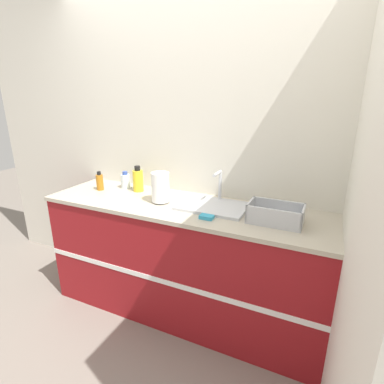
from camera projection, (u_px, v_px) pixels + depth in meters
name	position (u px, v px, depth m)	size (l,w,h in m)	color
ground_plane	(166.00, 333.00, 2.26)	(12.00, 12.00, 0.00)	slate
wall_back	(201.00, 149.00, 2.39)	(4.55, 0.06, 2.60)	beige
wall_right	(359.00, 172.00, 1.67)	(0.06, 2.60, 2.60)	beige
counter_cabinet	(183.00, 260.00, 2.37)	(2.17, 0.62, 0.93)	maroon
sink	(213.00, 205.00, 2.17)	(0.49, 0.34, 0.25)	silver
paper_towel_roll	(160.00, 187.00, 2.23)	(0.13, 0.13, 0.23)	#4C4C51
dish_rack	(275.00, 216.00, 1.90)	(0.34, 0.20, 0.12)	#B7BABF
bottle_yellow	(138.00, 180.00, 2.51)	(0.09, 0.09, 0.22)	yellow
bottle_clear	(126.00, 181.00, 2.60)	(0.08, 0.08, 0.15)	silver
bottle_amber	(100.00, 182.00, 2.54)	(0.06, 0.06, 0.16)	#B26B19
sponge	(207.00, 217.00, 1.97)	(0.09, 0.06, 0.02)	#3399BF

